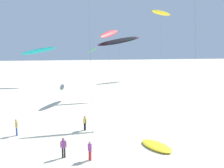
{
  "coord_description": "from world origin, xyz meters",
  "views": [
    {
      "loc": [
        -1.51,
        -3.65,
        9.22
      ],
      "look_at": [
        1.87,
        16.32,
        6.0
      ],
      "focal_mm": 39.28,
      "sensor_mm": 36.0,
      "label": 1
    }
  ],
  "objects_px": {
    "person_near_right": "(90,150)",
    "grounded_kite_3": "(156,146)",
    "person_near_left": "(16,127)",
    "flying_kite_1": "(161,13)",
    "flying_kite_4": "(39,51)",
    "flying_kite_2": "(92,50)",
    "person_foreground_walker": "(63,147)",
    "flying_kite_5": "(119,41)",
    "flying_kite_0": "(110,34)",
    "person_far_watcher": "(85,123)"
  },
  "relations": [
    {
      "from": "flying_kite_1",
      "to": "person_far_watcher",
      "type": "bearing_deg",
      "value": -120.26
    },
    {
      "from": "flying_kite_1",
      "to": "flying_kite_2",
      "type": "xyz_separation_m",
      "value": [
        -19.88,
        -8.02,
        -9.96
      ]
    },
    {
      "from": "flying_kite_4",
      "to": "flying_kite_2",
      "type": "bearing_deg",
      "value": 0.94
    },
    {
      "from": "flying_kite_5",
      "to": "person_foreground_walker",
      "type": "height_order",
      "value": "flying_kite_5"
    },
    {
      "from": "flying_kite_1",
      "to": "grounded_kite_3",
      "type": "relative_size",
      "value": 4.83
    },
    {
      "from": "person_far_watcher",
      "to": "person_near_right",
      "type": "bearing_deg",
      "value": -90.03
    },
    {
      "from": "flying_kite_0",
      "to": "grounded_kite_3",
      "type": "height_order",
      "value": "flying_kite_0"
    },
    {
      "from": "flying_kite_0",
      "to": "person_far_watcher",
      "type": "bearing_deg",
      "value": -107.91
    },
    {
      "from": "flying_kite_1",
      "to": "person_near_left",
      "type": "bearing_deg",
      "value": -126.81
    },
    {
      "from": "flying_kite_0",
      "to": "person_foreground_walker",
      "type": "distance_m",
      "value": 26.43
    },
    {
      "from": "person_near_right",
      "to": "flying_kite_1",
      "type": "bearing_deg",
      "value": 63.64
    },
    {
      "from": "flying_kite_1",
      "to": "flying_kite_4",
      "type": "bearing_deg",
      "value": -165.64
    },
    {
      "from": "flying_kite_1",
      "to": "flying_kite_2",
      "type": "height_order",
      "value": "flying_kite_1"
    },
    {
      "from": "grounded_kite_3",
      "to": "person_near_left",
      "type": "relative_size",
      "value": 2.25
    },
    {
      "from": "grounded_kite_3",
      "to": "person_far_watcher",
      "type": "xyz_separation_m",
      "value": [
        -6.17,
        5.69,
        0.72
      ]
    },
    {
      "from": "flying_kite_1",
      "to": "flying_kite_2",
      "type": "distance_m",
      "value": 23.64
    },
    {
      "from": "flying_kite_2",
      "to": "person_near_right",
      "type": "bearing_deg",
      "value": -95.43
    },
    {
      "from": "person_foreground_walker",
      "to": "person_near_left",
      "type": "distance_m",
      "value": 7.68
    },
    {
      "from": "person_foreground_walker",
      "to": "person_far_watcher",
      "type": "xyz_separation_m",
      "value": [
        2.12,
        6.36,
        -0.08
      ]
    },
    {
      "from": "flying_kite_1",
      "to": "person_foreground_walker",
      "type": "relative_size",
      "value": 10.99
    },
    {
      "from": "flying_kite_1",
      "to": "flying_kite_2",
      "type": "relative_size",
      "value": 2.1
    },
    {
      "from": "grounded_kite_3",
      "to": "person_near_left",
      "type": "distance_m",
      "value": 14.21
    },
    {
      "from": "flying_kite_1",
      "to": "flying_kite_5",
      "type": "xyz_separation_m",
      "value": [
        -16.61,
        -23.94,
        -8.06
      ]
    },
    {
      "from": "person_foreground_walker",
      "to": "person_near_left",
      "type": "xyz_separation_m",
      "value": [
        -4.9,
        5.91,
        0.01
      ]
    },
    {
      "from": "flying_kite_5",
      "to": "grounded_kite_3",
      "type": "relative_size",
      "value": 2.85
    },
    {
      "from": "flying_kite_5",
      "to": "person_foreground_walker",
      "type": "relative_size",
      "value": 6.49
    },
    {
      "from": "flying_kite_5",
      "to": "person_far_watcher",
      "type": "relative_size",
      "value": 7.05
    },
    {
      "from": "flying_kite_2",
      "to": "person_foreground_walker",
      "type": "bearing_deg",
      "value": -98.61
    },
    {
      "from": "flying_kite_0",
      "to": "person_near_left",
      "type": "xyz_separation_m",
      "value": [
        -12.45,
        -17.25,
        -10.24
      ]
    },
    {
      "from": "person_far_watcher",
      "to": "person_foreground_walker",
      "type": "bearing_deg",
      "value": -108.42
    },
    {
      "from": "flying_kite_0",
      "to": "flying_kite_2",
      "type": "distance_m",
      "value": 16.1
    },
    {
      "from": "flying_kite_4",
      "to": "person_foreground_walker",
      "type": "distance_m",
      "value": 39.81
    },
    {
      "from": "person_far_watcher",
      "to": "flying_kite_1",
      "type": "bearing_deg",
      "value": 59.74
    },
    {
      "from": "flying_kite_2",
      "to": "flying_kite_5",
      "type": "distance_m",
      "value": 16.35
    },
    {
      "from": "flying_kite_5",
      "to": "flying_kite_1",
      "type": "bearing_deg",
      "value": 55.24
    },
    {
      "from": "flying_kite_1",
      "to": "person_near_left",
      "type": "height_order",
      "value": "flying_kite_1"
    },
    {
      "from": "flying_kite_1",
      "to": "flying_kite_0",
      "type": "bearing_deg",
      "value": -127.51
    },
    {
      "from": "person_far_watcher",
      "to": "person_near_left",
      "type": "bearing_deg",
      "value": -176.36
    },
    {
      "from": "person_near_right",
      "to": "grounded_kite_3",
      "type": "bearing_deg",
      "value": 13.59
    },
    {
      "from": "flying_kite_0",
      "to": "flying_kite_5",
      "type": "height_order",
      "value": "flying_kite_0"
    },
    {
      "from": "flying_kite_2",
      "to": "person_near_right",
      "type": "relative_size",
      "value": 5.48
    },
    {
      "from": "flying_kite_1",
      "to": "person_foreground_walker",
      "type": "distance_m",
      "value": 56.15
    },
    {
      "from": "flying_kite_4",
      "to": "person_near_right",
      "type": "distance_m",
      "value": 41.01
    },
    {
      "from": "flying_kite_1",
      "to": "grounded_kite_3",
      "type": "height_order",
      "value": "flying_kite_1"
    },
    {
      "from": "flying_kite_4",
      "to": "person_foreground_walker",
      "type": "height_order",
      "value": "flying_kite_4"
    },
    {
      "from": "flying_kite_5",
      "to": "grounded_kite_3",
      "type": "xyz_separation_m",
      "value": [
        -0.87,
        -22.29,
        -9.78
      ]
    },
    {
      "from": "flying_kite_0",
      "to": "grounded_kite_3",
      "type": "distance_m",
      "value": 25.08
    },
    {
      "from": "person_near_left",
      "to": "flying_kite_1",
      "type": "bearing_deg",
      "value": 53.19
    },
    {
      "from": "flying_kite_4",
      "to": "person_near_left",
      "type": "distance_m",
      "value": 33.52
    },
    {
      "from": "flying_kite_4",
      "to": "flying_kite_5",
      "type": "distance_m",
      "value": 22.18
    }
  ]
}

